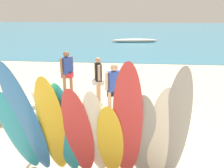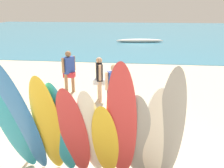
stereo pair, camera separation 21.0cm
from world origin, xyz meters
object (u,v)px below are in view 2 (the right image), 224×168
at_px(beachgoer_by_water, 114,86).
at_px(beach_chair_blue, 40,103).
at_px(surfboard_teal_3, 61,132).
at_px(beach_chair_red, 2,106).
at_px(surfboard_teal_0, 16,133).
at_px(surfboard_red_4, 74,135).
at_px(surfboard_grey_10, 170,132).
at_px(surfboard_red_7, 122,128).
at_px(distant_boat, 140,41).
at_px(surfboard_white_5, 92,136).
at_px(surfboard_blue_1, 24,124).
at_px(beachgoer_photographing, 99,76).
at_px(surfboard_rack, 99,141).
at_px(surfboard_white_9, 157,138).
at_px(beachgoer_midbeach, 69,69).
at_px(surfboard_yellow_2, 49,129).
at_px(surfboard_grey_8, 138,140).
at_px(surfboard_yellow_6, 106,143).

height_order(beachgoer_by_water, beach_chair_blue, beachgoer_by_water).
bearing_deg(surfboard_teal_3, beach_chair_red, 142.49).
bearing_deg(surfboard_teal_0, surfboard_red_4, 5.46).
bearing_deg(surfboard_grey_10, surfboard_red_7, -174.33).
bearing_deg(distant_boat, surfboard_white_5, -91.90).
height_order(surfboard_blue_1, beachgoer_photographing, surfboard_blue_1).
bearing_deg(surfboard_grey_10, beach_chair_red, 153.39).
relative_size(beach_chair_red, beach_chair_blue, 1.05).
bearing_deg(distant_boat, surfboard_teal_0, -96.11).
relative_size(surfboard_rack, surfboard_blue_1, 1.17).
height_order(surfboard_rack, surfboard_red_4, surfboard_red_4).
bearing_deg(surfboard_grey_10, surfboard_white_5, 178.64).
distance_m(surfboard_teal_0, distant_boat, 20.60).
distance_m(surfboard_rack, surfboard_white_9, 1.50).
distance_m(surfboard_blue_1, beachgoer_midbeach, 5.45).
bearing_deg(surfboard_red_7, beachgoer_by_water, 97.79).
distance_m(surfboard_red_7, beachgoer_midbeach, 5.94).
xyz_separation_m(surfboard_red_4, surfboard_grey_10, (1.77, -0.06, 0.22)).
bearing_deg(beach_chair_red, beachgoer_photographing, 20.82).
bearing_deg(surfboard_teal_0, surfboard_red_7, 2.35).
xyz_separation_m(surfboard_teal_0, beach_chair_red, (-1.93, 2.65, -0.65)).
xyz_separation_m(surfboard_red_7, surfboard_grey_10, (0.85, 0.05, -0.03)).
height_order(surfboard_rack, beachgoer_photographing, beachgoer_photographing).
bearing_deg(surfboard_rack, surfboard_teal_0, -154.67).
height_order(surfboard_yellow_2, beachgoer_by_water, surfboard_yellow_2).
bearing_deg(surfboard_white_9, surfboard_grey_10, -23.14).
xyz_separation_m(beachgoer_photographing, distant_boat, (1.31, 15.92, -0.80)).
relative_size(surfboard_blue_1, surfboard_grey_8, 1.31).
bearing_deg(surfboard_yellow_2, surfboard_grey_10, -6.34).
xyz_separation_m(beachgoer_midbeach, beach_chair_blue, (-0.36, -2.20, -0.58)).
distance_m(surfboard_red_4, beachgoer_photographing, 4.55).
relative_size(surfboard_white_5, beachgoer_midbeach, 1.30).
bearing_deg(surfboard_yellow_6, beach_chair_blue, 133.19).
xyz_separation_m(surfboard_blue_1, beachgoer_midbeach, (-0.76, 5.39, -0.33)).
relative_size(surfboard_yellow_2, beach_chair_blue, 3.19).
bearing_deg(beach_chair_blue, surfboard_red_7, -49.32).
xyz_separation_m(surfboard_red_4, beach_chair_red, (-3.11, 2.64, -0.67)).
height_order(surfboard_yellow_2, surfboard_white_9, surfboard_yellow_2).
bearing_deg(beach_chair_blue, distant_boat, 77.72).
distance_m(surfboard_yellow_2, distant_boat, 20.57).
distance_m(surfboard_rack, surfboard_grey_10, 1.79).
bearing_deg(surfboard_grey_8, surfboard_rack, 149.30).
bearing_deg(surfboard_white_9, distant_boat, 89.68).
xyz_separation_m(surfboard_teal_0, beach_chair_blue, (-0.85, 3.05, -0.64)).
distance_m(surfboard_blue_1, surfboard_white_5, 1.28).
distance_m(surfboard_red_7, beach_chair_red, 4.96).
xyz_separation_m(surfboard_yellow_6, distant_boat, (0.41, 20.43, -0.77)).
bearing_deg(surfboard_blue_1, surfboard_yellow_6, 12.09).
height_order(surfboard_red_7, surfboard_white_9, surfboard_red_7).
distance_m(surfboard_rack, surfboard_red_7, 1.27).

